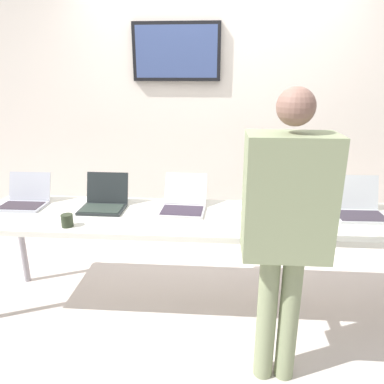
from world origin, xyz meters
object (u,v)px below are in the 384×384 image
at_px(laptop_station_1, 104,201).
at_px(laptop_station_2, 184,202).
at_px(person, 286,218).
at_px(laptop_station_3, 269,204).
at_px(workbench, 211,222).
at_px(coffee_mug, 67,220).
at_px(laptop_station_0, 25,198).
at_px(laptop_station_4, 358,207).

xyz_separation_m(laptop_station_1, laptop_station_2, (0.59, 0.01, -0.00)).
bearing_deg(person, laptop_station_3, 88.22).
xyz_separation_m(workbench, laptop_station_3, (0.42, 0.12, 0.10)).
xyz_separation_m(laptop_station_1, laptop_station_3, (1.21, 0.02, -0.00)).
xyz_separation_m(workbench, laptop_station_2, (-0.21, 0.12, 0.10)).
height_order(laptop_station_2, coffee_mug, laptop_station_2).
bearing_deg(laptop_station_0, laptop_station_3, 0.12).
distance_m(laptop_station_0, coffee_mug, 0.61).
distance_m(workbench, coffee_mug, 0.97).
relative_size(person, coffee_mug, 19.84).
relative_size(workbench, laptop_station_3, 10.69).
bearing_deg(coffee_mug, workbench, 14.93).
bearing_deg(laptop_station_0, laptop_station_2, 0.08).
distance_m(workbench, laptop_station_4, 1.04).
distance_m(workbench, laptop_station_3, 0.45).
bearing_deg(laptop_station_3, laptop_station_1, -179.21).
bearing_deg(coffee_mug, laptop_station_3, 15.44).
bearing_deg(workbench, laptop_station_4, 5.76).
relative_size(laptop_station_2, laptop_station_3, 1.23).
distance_m(person, coffee_mug, 1.40).
xyz_separation_m(person, coffee_mug, (-1.33, 0.37, -0.21)).
bearing_deg(laptop_station_2, person, -51.02).
xyz_separation_m(laptop_station_0, laptop_station_4, (2.45, -0.02, 0.00)).
bearing_deg(laptop_station_4, laptop_station_3, 178.13).
xyz_separation_m(workbench, laptop_station_4, (1.03, 0.10, 0.10)).
distance_m(laptop_station_3, laptop_station_4, 0.61).
xyz_separation_m(laptop_station_1, laptop_station_4, (1.83, -0.00, 0.00)).
height_order(laptop_station_0, laptop_station_1, laptop_station_1).
bearing_deg(coffee_mug, laptop_station_2, 27.01).
bearing_deg(workbench, laptop_station_1, 172.36).
xyz_separation_m(laptop_station_0, laptop_station_1, (0.62, -0.01, 0.00)).
relative_size(laptop_station_0, laptop_station_1, 1.02).
xyz_separation_m(laptop_station_3, laptop_station_4, (0.61, -0.02, 0.00)).
height_order(workbench, laptop_station_0, laptop_station_0).
bearing_deg(laptop_station_4, laptop_station_0, 179.62).
relative_size(laptop_station_3, person, 0.19).
relative_size(laptop_station_0, laptop_station_3, 1.04).
relative_size(laptop_station_0, laptop_station_2, 0.84).
relative_size(laptop_station_4, person, 0.21).
height_order(laptop_station_0, laptop_station_4, laptop_station_4).
distance_m(laptop_station_1, laptop_station_3, 1.21).
relative_size(laptop_station_0, laptop_station_4, 0.93).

